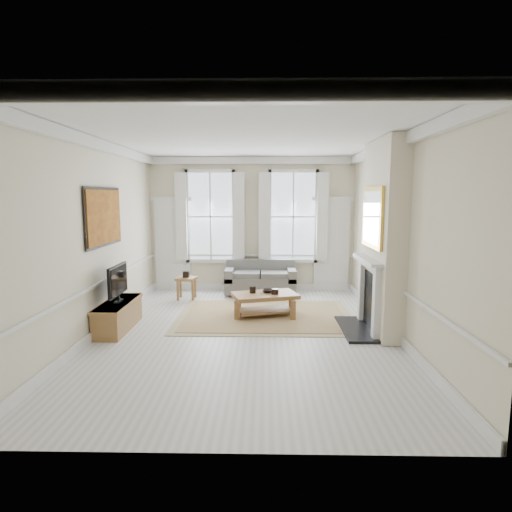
{
  "coord_description": "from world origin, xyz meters",
  "views": [
    {
      "loc": [
        0.33,
        -7.34,
        2.42
      ],
      "look_at": [
        0.16,
        0.98,
        1.25
      ],
      "focal_mm": 30.0,
      "sensor_mm": 36.0,
      "label": 1
    }
  ],
  "objects_px": {
    "side_table": "(186,282)",
    "coffee_table": "(265,297)",
    "tv_stand": "(118,316)",
    "sofa": "(260,280)"
  },
  "relations": [
    {
      "from": "side_table",
      "to": "coffee_table",
      "type": "height_order",
      "value": "side_table"
    },
    {
      "from": "side_table",
      "to": "tv_stand",
      "type": "distance_m",
      "value": 2.49
    },
    {
      "from": "sofa",
      "to": "side_table",
      "type": "height_order",
      "value": "sofa"
    },
    {
      "from": "sofa",
      "to": "coffee_table",
      "type": "distance_m",
      "value": 2.03
    },
    {
      "from": "coffee_table",
      "to": "sofa",
      "type": "bearing_deg",
      "value": 76.41
    },
    {
      "from": "sofa",
      "to": "tv_stand",
      "type": "distance_m",
      "value": 3.91
    },
    {
      "from": "coffee_table",
      "to": "tv_stand",
      "type": "xyz_separation_m",
      "value": [
        -2.68,
        -0.91,
        -0.14
      ]
    },
    {
      "from": "tv_stand",
      "to": "side_table",
      "type": "bearing_deg",
      "value": 70.57
    },
    {
      "from": "side_table",
      "to": "coffee_table",
      "type": "xyz_separation_m",
      "value": [
        1.86,
        -1.43,
        -0.02
      ]
    },
    {
      "from": "sofa",
      "to": "tv_stand",
      "type": "xyz_separation_m",
      "value": [
        -2.57,
        -2.94,
        -0.09
      ]
    }
  ]
}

